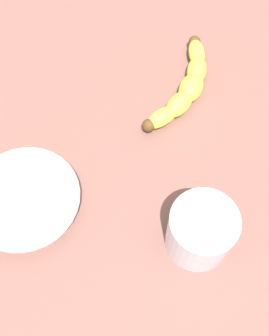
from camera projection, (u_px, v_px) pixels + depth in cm
name	position (u px, v px, depth cm)	size (l,w,h in cm)	color
wooden_tabletop	(155.00, 159.00, 70.26)	(120.00, 120.00, 3.00)	brown
banana	(186.00, 86.00, 72.77)	(11.64, 21.01, 3.97)	#E0E340
smoothie_glass	(200.00, 232.00, 58.53)	(9.44, 9.44, 9.04)	silver
ceramic_bowl	(25.00, 200.00, 62.68)	(16.90, 16.90, 4.01)	white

